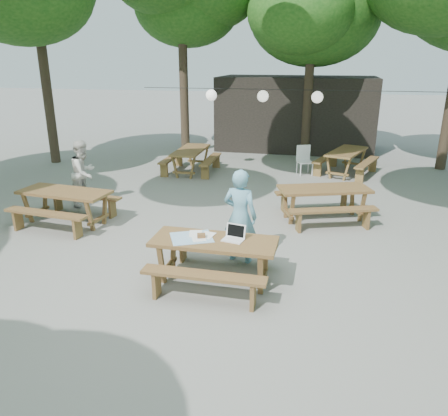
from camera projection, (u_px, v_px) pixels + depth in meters
ground at (224, 252)px, 8.30m from camera, size 80.00×80.00×0.00m
pavilion at (296, 113)px, 17.40m from camera, size 6.00×3.00×2.80m
main_picnic_table at (214, 260)px, 7.07m from camera, size 2.00×1.58×0.75m
picnic_table_nw at (66, 207)px, 9.62m from camera, size 2.07×1.75×0.75m
picnic_table_ne at (323, 203)px, 9.84m from camera, size 2.32×2.13×0.75m
picnic_table_far_w at (191, 160)px, 13.93m from camera, size 1.62×2.02×0.75m
picnic_table_far_e at (346, 162)px, 13.72m from camera, size 2.11×2.31×0.75m
woman at (240, 216)px, 7.70m from camera, size 0.69×0.52×1.70m
second_person at (84, 173)px, 10.74m from camera, size 0.67×0.83×1.62m
plastic_chair at (304, 166)px, 13.73m from camera, size 0.57×0.57×0.90m
laptop at (234, 236)px, 6.95m from camera, size 0.37×0.32×0.24m
tabletop_clutter at (194, 237)px, 7.03m from camera, size 0.83×0.78×0.08m
paper_lanterns at (263, 96)px, 13.07m from camera, size 9.00×0.34×0.38m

